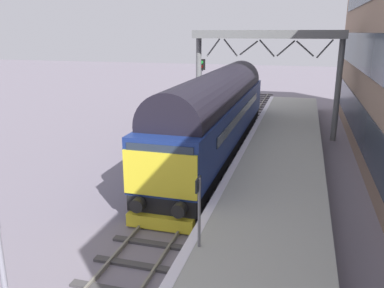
# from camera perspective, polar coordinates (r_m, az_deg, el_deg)

# --- Properties ---
(ground_plane) EXTENTS (140.00, 140.00, 0.00)m
(ground_plane) POSITION_cam_1_polar(r_m,az_deg,el_deg) (16.57, -1.22, -7.87)
(ground_plane) COLOR slate
(ground_plane) RESTS_ON ground
(track_main) EXTENTS (2.50, 60.00, 0.15)m
(track_main) POSITION_cam_1_polar(r_m,az_deg,el_deg) (16.55, -1.22, -7.69)
(track_main) COLOR slate
(track_main) RESTS_ON ground
(station_platform) EXTENTS (4.00, 44.00, 1.01)m
(station_platform) POSITION_cam_1_polar(r_m,az_deg,el_deg) (15.78, 11.48, -7.48)
(station_platform) COLOR #A2A49A
(station_platform) RESTS_ON ground
(diesel_locomotive) EXTENTS (2.74, 18.39, 4.68)m
(diesel_locomotive) POSITION_cam_1_polar(r_m,az_deg,el_deg) (21.63, 3.61, 4.67)
(diesel_locomotive) COLOR black
(diesel_locomotive) RESTS_ON ground
(signal_post_mid) EXTENTS (0.44, 0.22, 4.92)m
(signal_post_mid) POSITION_cam_1_polar(r_m,az_deg,el_deg) (27.26, 1.44, 8.19)
(signal_post_mid) COLOR gray
(signal_post_mid) RESTS_ON ground
(platform_number_sign) EXTENTS (0.10, 0.44, 1.98)m
(platform_number_sign) POSITION_cam_1_polar(r_m,az_deg,el_deg) (10.60, 0.99, -8.33)
(platform_number_sign) COLOR slate
(platform_number_sign) RESTS_ON station_platform
(overhead_footbridge) EXTENTS (9.30, 2.00, 6.79)m
(overhead_footbridge) POSITION_cam_1_polar(r_m,az_deg,el_deg) (26.00, 10.81, 14.18)
(overhead_footbridge) COLOR slate
(overhead_footbridge) RESTS_ON ground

